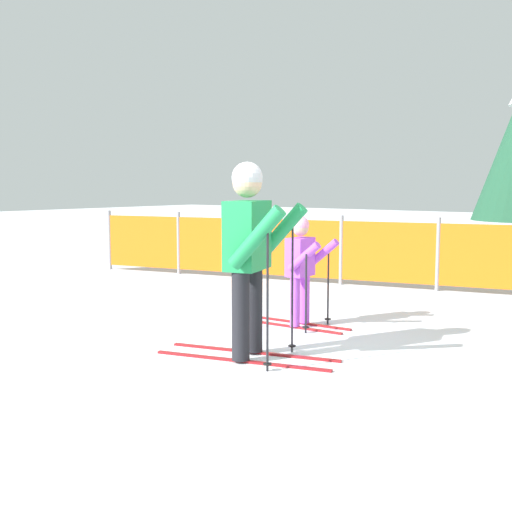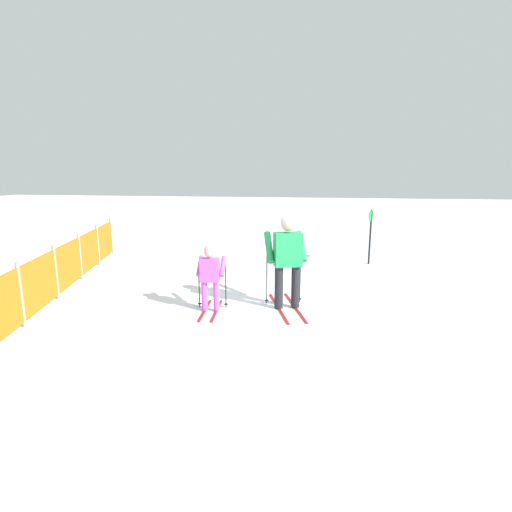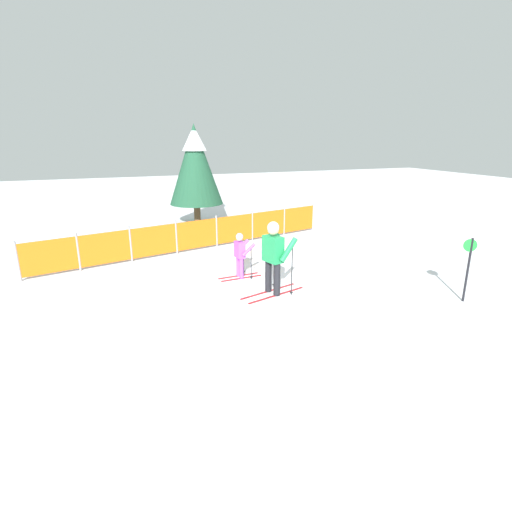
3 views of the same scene
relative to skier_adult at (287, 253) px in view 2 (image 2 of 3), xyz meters
name	(u,v)px [view 2 (image 2 of 3)]	position (x,y,z in m)	size (l,w,h in m)	color
ground_plane	(285,306)	(0.08, 0.04, -1.03)	(60.00, 60.00, 0.00)	white
skier_adult	(287,253)	(0.00, 0.00, 0.00)	(1.66, 0.88, 1.73)	maroon
skier_child	(210,273)	(-0.36, 1.33, -0.33)	(1.14, 0.56, 1.20)	maroon
safety_fence	(40,283)	(-0.84, 4.29, -0.50)	(9.81, 2.56, 1.06)	gray
trail_marker	(370,231)	(3.81, -1.93, -0.13)	(0.26, 0.15, 1.46)	black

